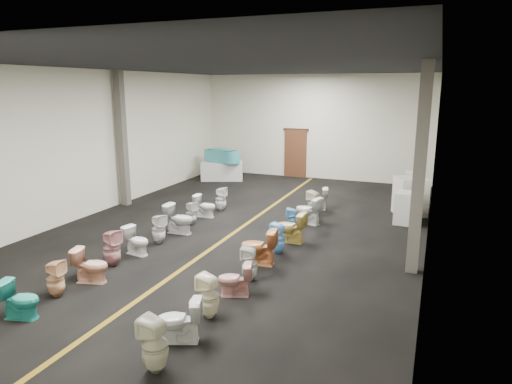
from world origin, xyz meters
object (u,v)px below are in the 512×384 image
toilet_left_2 (91,265)px  toilet_left_6 (179,219)px  bathtub (222,155)px  toilet_left_1 (55,278)px  toilet_left_9 (221,199)px  toilet_right_7 (290,227)px  display_table (222,171)px  toilet_left_0 (20,300)px  toilet_right_5 (259,247)px  toilet_right_4 (250,263)px  toilet_right_0 (155,345)px  toilet_left_3 (112,248)px  appliance_crate_b (410,196)px  toilet_right_3 (235,280)px  toilet_right_1 (179,321)px  toilet_right_10 (314,204)px  appliance_crate_c (412,193)px  toilet_right_11 (317,199)px  toilet_right_2 (209,296)px  toilet_right_8 (292,220)px  toilet_left_5 (159,229)px  toilet_left_7 (191,213)px  toilet_right_6 (278,238)px  appliance_crate_d (414,185)px  appliance_crate_a (408,208)px  toilet_left_8 (205,206)px  toilet_right_9 (308,210)px  toilet_left_4 (137,241)px

toilet_left_2 → toilet_left_6: (-0.00, 3.49, 0.04)m
bathtub → toilet_left_1: bearing=-63.7°
toilet_left_9 → toilet_right_7: 3.73m
display_table → toilet_left_0: 12.50m
bathtub → toilet_right_5: size_ratio=2.16×
toilet_left_6 → toilet_right_4: 3.72m
display_table → bathtub: bathtub is taller
toilet_right_0 → toilet_left_3: bearing=-129.1°
appliance_crate_b → toilet_right_0: size_ratio=1.42×
toilet_left_3 → toilet_right_0: bearing=-122.6°
toilet_right_3 → display_table: bearing=-170.9°
appliance_crate_b → toilet_right_1: size_ratio=1.64×
toilet_right_0 → toilet_right_10: bearing=-176.0°
toilet_left_2 → appliance_crate_c: bearing=-48.1°
toilet_right_11 → toilet_right_10: bearing=-6.8°
toilet_right_2 → toilet_right_8: (-0.08, 5.14, -0.05)m
toilet_left_5 → toilet_right_3: 3.71m
bathtub → toilet_right_11: (5.07, -3.32, -0.70)m
appliance_crate_b → toilet_right_11: appliance_crate_b is taller
toilet_left_3 → toilet_left_2: bearing=-157.7°
toilet_left_7 → toilet_right_6: toilet_right_6 is taller
toilet_right_5 → toilet_right_10: size_ratio=1.02×
toilet_left_0 → toilet_right_5: 4.85m
toilet_left_5 → toilet_right_3: (3.08, -2.06, -0.05)m
toilet_right_10 → toilet_right_1: bearing=20.7°
toilet_left_2 → toilet_right_2: (2.96, -0.42, 0.03)m
appliance_crate_c → toilet_right_5: size_ratio=1.10×
toilet_right_6 → toilet_right_8: (-0.17, 1.67, -0.03)m
toilet_right_1 → toilet_right_2: (0.07, 0.88, 0.04)m
toilet_left_3 → toilet_left_7: toilet_left_3 is taller
display_table → toilet_right_8: 7.79m
toilet_left_9 → appliance_crate_d: bearing=-60.0°
toilet_left_2 → toilet_left_3: 0.91m
toilet_right_3 → toilet_right_2: bearing=-22.2°
toilet_left_9 → toilet_right_2: 7.11m
toilet_left_3 → toilet_right_1: toilet_left_3 is taller
toilet_left_0 → toilet_left_5: bearing=-14.6°
toilet_right_2 → toilet_left_3: bearing=-103.9°
appliance_crate_c → toilet_right_1: bearing=-105.8°
toilet_left_1 → toilet_left_5: bearing=-7.7°
toilet_right_2 → toilet_right_11: toilet_right_2 is taller
toilet_left_5 → toilet_right_2: (3.01, -2.99, 0.01)m
appliance_crate_a → toilet_left_1: bearing=-128.1°
appliance_crate_b → toilet_right_11: size_ratio=1.62×
toilet_left_0 → toilet_right_5: toilet_right_5 is taller
appliance_crate_a → toilet_left_8: size_ratio=1.35×
appliance_crate_a → toilet_right_9: (-2.73, -1.12, -0.06)m
toilet_left_8 → toilet_right_7: 3.44m
toilet_right_4 → toilet_right_10: (0.02, 5.16, 0.04)m
toilet_left_2 → toilet_left_4: size_ratio=1.06×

